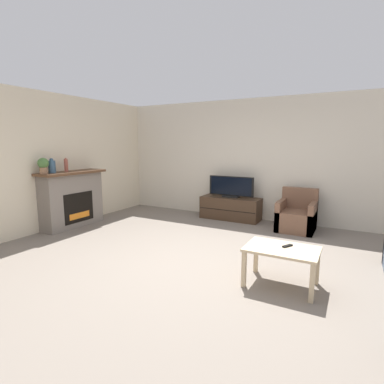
{
  "coord_description": "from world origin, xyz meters",
  "views": [
    {
      "loc": [
        1.88,
        -3.66,
        1.7
      ],
      "look_at": [
        -0.67,
        0.99,
        0.85
      ],
      "focal_mm": 28.0,
      "sensor_mm": 36.0,
      "label": 1
    }
  ],
  "objects_px": {
    "mantel_vase_centre_left": "(66,165)",
    "armchair": "(297,217)",
    "fireplace": "(72,199)",
    "tv_stand": "(231,208)",
    "mantel_vase_left": "(52,166)",
    "tv": "(231,188)",
    "remote": "(287,246)",
    "potted_plant": "(43,165)",
    "coffee_table": "(282,254)"
  },
  "relations": [
    {
      "from": "mantel_vase_centre_left",
      "to": "armchair",
      "type": "bearing_deg",
      "value": 26.43
    },
    {
      "from": "mantel_vase_left",
      "to": "tv",
      "type": "relative_size",
      "value": 0.27
    },
    {
      "from": "fireplace",
      "to": "tv_stand",
      "type": "bearing_deg",
      "value": 38.82
    },
    {
      "from": "fireplace",
      "to": "mantel_vase_centre_left",
      "type": "bearing_deg",
      "value": -81.0
    },
    {
      "from": "fireplace",
      "to": "remote",
      "type": "height_order",
      "value": "fireplace"
    },
    {
      "from": "fireplace",
      "to": "potted_plant",
      "type": "height_order",
      "value": "potted_plant"
    },
    {
      "from": "potted_plant",
      "to": "tv",
      "type": "height_order",
      "value": "potted_plant"
    },
    {
      "from": "mantel_vase_left",
      "to": "remote",
      "type": "height_order",
      "value": "mantel_vase_left"
    },
    {
      "from": "armchair",
      "to": "mantel_vase_centre_left",
      "type": "bearing_deg",
      "value": -153.57
    },
    {
      "from": "tv_stand",
      "to": "coffee_table",
      "type": "relative_size",
      "value": 1.59
    },
    {
      "from": "mantel_vase_left",
      "to": "coffee_table",
      "type": "relative_size",
      "value": 0.33
    },
    {
      "from": "remote",
      "to": "tv",
      "type": "bearing_deg",
      "value": 151.87
    },
    {
      "from": "mantel_vase_centre_left",
      "to": "armchair",
      "type": "height_order",
      "value": "mantel_vase_centre_left"
    },
    {
      "from": "potted_plant",
      "to": "armchair",
      "type": "bearing_deg",
      "value": 31.7
    },
    {
      "from": "fireplace",
      "to": "tv",
      "type": "xyz_separation_m",
      "value": [
        2.66,
        2.14,
        0.14
      ]
    },
    {
      "from": "mantel_vase_left",
      "to": "mantel_vase_centre_left",
      "type": "xyz_separation_m",
      "value": [
        0.0,
        0.32,
        0.0
      ]
    },
    {
      "from": "mantel_vase_centre_left",
      "to": "coffee_table",
      "type": "xyz_separation_m",
      "value": [
        4.38,
        -0.53,
        -0.88
      ]
    },
    {
      "from": "tv_stand",
      "to": "remote",
      "type": "distance_m",
      "value": 3.25
    },
    {
      "from": "tv_stand",
      "to": "tv",
      "type": "xyz_separation_m",
      "value": [
        0.0,
        -0.0,
        0.47
      ]
    },
    {
      "from": "fireplace",
      "to": "potted_plant",
      "type": "xyz_separation_m",
      "value": [
        0.02,
        -0.61,
        0.73
      ]
    },
    {
      "from": "potted_plant",
      "to": "mantel_vase_left",
      "type": "bearing_deg",
      "value": 90.0
    },
    {
      "from": "fireplace",
      "to": "mantel_vase_left",
      "type": "xyz_separation_m",
      "value": [
        0.02,
        -0.43,
        0.7
      ]
    },
    {
      "from": "fireplace",
      "to": "tv",
      "type": "distance_m",
      "value": 3.42
    },
    {
      "from": "potted_plant",
      "to": "fireplace",
      "type": "bearing_deg",
      "value": 91.6
    },
    {
      "from": "mantel_vase_left",
      "to": "mantel_vase_centre_left",
      "type": "bearing_deg",
      "value": 90.0
    },
    {
      "from": "coffee_table",
      "to": "tv_stand",
      "type": "bearing_deg",
      "value": 122.03
    },
    {
      "from": "potted_plant",
      "to": "remote",
      "type": "relative_size",
      "value": 1.97
    },
    {
      "from": "armchair",
      "to": "tv",
      "type": "bearing_deg",
      "value": 172.48
    },
    {
      "from": "mantel_vase_centre_left",
      "to": "potted_plant",
      "type": "relative_size",
      "value": 0.94
    },
    {
      "from": "fireplace",
      "to": "tv_stand",
      "type": "xyz_separation_m",
      "value": [
        2.66,
        2.14,
        -0.33
      ]
    },
    {
      "from": "tv_stand",
      "to": "coffee_table",
      "type": "xyz_separation_m",
      "value": [
        1.74,
        -2.78,
        0.15
      ]
    },
    {
      "from": "mantel_vase_left",
      "to": "tv",
      "type": "distance_m",
      "value": 3.73
    },
    {
      "from": "tv",
      "to": "armchair",
      "type": "distance_m",
      "value": 1.56
    },
    {
      "from": "coffee_table",
      "to": "mantel_vase_left",
      "type": "bearing_deg",
      "value": 177.32
    },
    {
      "from": "armchair",
      "to": "remote",
      "type": "xyz_separation_m",
      "value": [
        0.3,
        -2.5,
        0.21
      ]
    },
    {
      "from": "potted_plant",
      "to": "remote",
      "type": "bearing_deg",
      "value": 0.63
    },
    {
      "from": "fireplace",
      "to": "mantel_vase_left",
      "type": "relative_size",
      "value": 5.04
    },
    {
      "from": "mantel_vase_left",
      "to": "potted_plant",
      "type": "height_order",
      "value": "potted_plant"
    },
    {
      "from": "mantel_vase_left",
      "to": "armchair",
      "type": "bearing_deg",
      "value": 29.88
    },
    {
      "from": "coffee_table",
      "to": "tv",
      "type": "bearing_deg",
      "value": 122.05
    },
    {
      "from": "potted_plant",
      "to": "tv_stand",
      "type": "height_order",
      "value": "potted_plant"
    },
    {
      "from": "armchair",
      "to": "fireplace",
      "type": "bearing_deg",
      "value": -154.86
    },
    {
      "from": "fireplace",
      "to": "tv_stand",
      "type": "height_order",
      "value": "fireplace"
    },
    {
      "from": "mantel_vase_left",
      "to": "remote",
      "type": "bearing_deg",
      "value": -1.67
    },
    {
      "from": "tv",
      "to": "remote",
      "type": "relative_size",
      "value": 6.97
    },
    {
      "from": "tv",
      "to": "coffee_table",
      "type": "relative_size",
      "value": 1.25
    },
    {
      "from": "mantel_vase_left",
      "to": "potted_plant",
      "type": "relative_size",
      "value": 0.95
    },
    {
      "from": "tv",
      "to": "armchair",
      "type": "height_order",
      "value": "tv"
    },
    {
      "from": "tv_stand",
      "to": "fireplace",
      "type": "bearing_deg",
      "value": -141.18
    },
    {
      "from": "tv",
      "to": "remote",
      "type": "distance_m",
      "value": 3.24
    }
  ]
}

